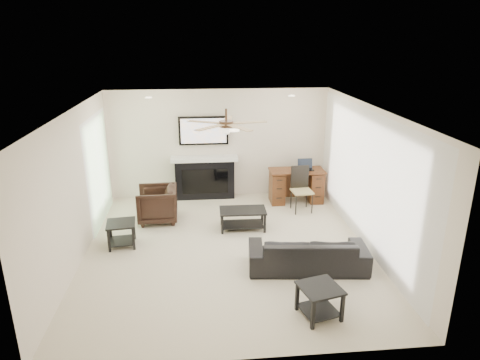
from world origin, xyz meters
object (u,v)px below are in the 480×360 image
Objects in this scene: coffee_table at (243,219)px; desk at (296,186)px; sofa at (308,253)px; fireplace_unit at (204,159)px; armchair at (157,204)px.

desk reaches higher than coffee_table.
desk is (0.46, 2.92, 0.10)m from sofa.
desk is (2.06, -0.43, -0.57)m from fireplace_unit.
desk reaches higher than sofa.
fireplace_unit is 1.57× the size of desk.
fireplace_unit is 2.18m from desk.
fireplace_unit is (1.00, 1.20, 0.60)m from armchair.
fireplace_unit is at bearing -58.79° from sofa.
armchair reaches higher than coffee_table.
fireplace_unit reaches higher than desk.
desk is at bearing 102.32° from armchair.
sofa is 2.13× the size of coffee_table.
coffee_table is (-0.90, 1.60, -0.08)m from sofa.
sofa reaches higher than coffee_table.
fireplace_unit reaches higher than armchair.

